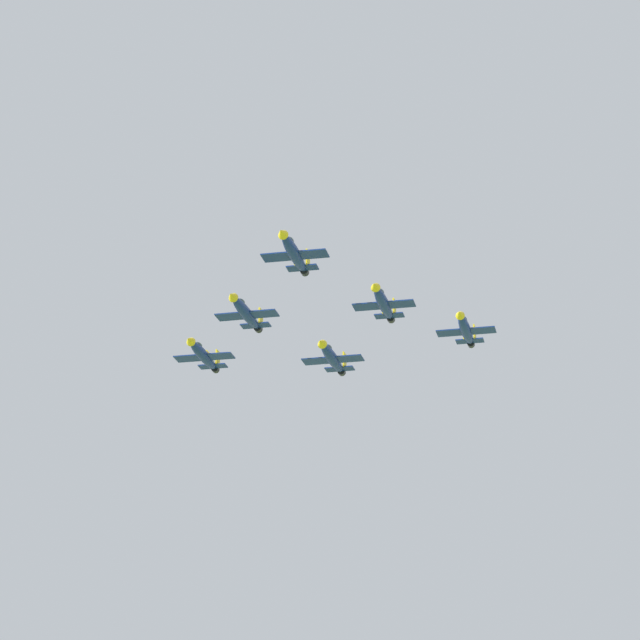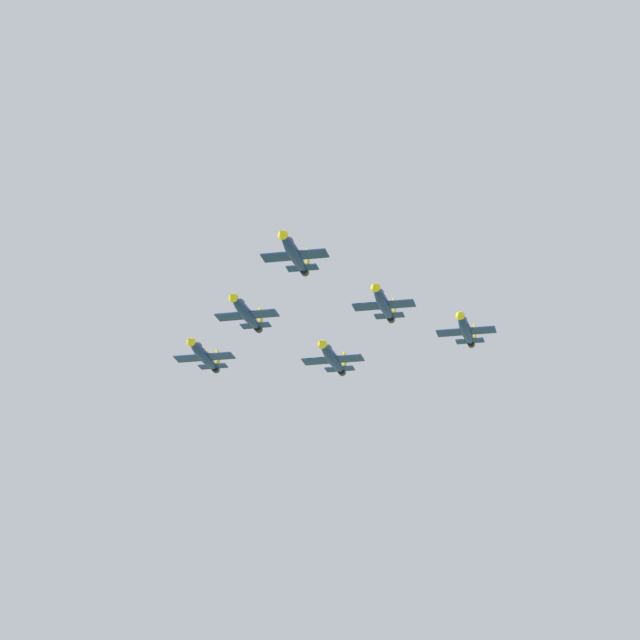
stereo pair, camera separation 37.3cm
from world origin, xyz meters
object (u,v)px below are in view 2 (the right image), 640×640
Objects in this scene: jet_left_wingman at (383,303)px; jet_right_outer at (203,355)px; jet_lead at (294,253)px; jet_right_wingman at (246,313)px; jet_slot_rear at (332,357)px; jet_left_outer at (466,329)px.

jet_left_wingman is 41.53m from jet_right_outer.
jet_right_wingman is (-4.95, 19.25, -4.48)m from jet_lead.
jet_right_outer reaches higher than jet_slot_rear.
jet_lead is 1.00× the size of jet_slot_rear.
jet_lead is at bearing 40.61° from jet_right_wingman.
jet_lead reaches higher than jet_left_wingman.
jet_left_outer reaches higher than jet_slot_rear.
jet_left_outer is 0.95× the size of jet_right_outer.
jet_left_wingman is 0.98× the size of jet_right_wingman.
jet_left_outer reaches higher than jet_right_outer.
jet_left_wingman is 19.89m from jet_left_outer.
jet_right_wingman is 20.00m from jet_right_outer.
jet_right_wingman reaches higher than jet_left_wingman.
jet_right_wingman is at bearing -68.93° from jet_left_outer.
jet_lead is at bearing -41.16° from jet_left_wingman.
jet_left_wingman is at bearing 40.57° from jet_slot_rear.
jet_lead is 20.44m from jet_left_wingman.
jet_slot_rear is (13.25, 27.24, -9.16)m from jet_lead.
jet_right_wingman is at bearing -90.80° from jet_left_wingman.
jet_right_wingman reaches higher than jet_left_outer.
jet_right_wingman is at bearing -40.16° from jet_slot_rear.
jet_slot_rear is at bearing -140.43° from jet_left_wingman.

